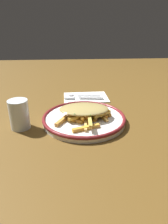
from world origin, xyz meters
TOP-DOWN VIEW (x-y plane):
  - ground_plane at (0.00, 0.00)m, footprint 2.60×2.60m
  - plate at (0.00, 0.00)m, footprint 0.30×0.30m
  - fries_heap at (-0.01, 0.00)m, footprint 0.19×0.20m
  - napkin at (0.24, -0.03)m, footprint 0.15×0.21m
  - fork at (0.22, -0.01)m, footprint 0.04×0.18m
  - spoon at (0.25, 0.01)m, footprint 0.03×0.15m
  - water_glass at (-0.03, 0.22)m, footprint 0.06×0.06m

SIDE VIEW (x-z plane):
  - ground_plane at x=0.00m, z-range 0.00..0.00m
  - napkin at x=0.24m, z-range 0.00..0.01m
  - fork at x=0.22m, z-range 0.01..0.01m
  - plate at x=0.00m, z-range 0.00..0.02m
  - spoon at x=0.25m, z-range 0.01..0.02m
  - fries_heap at x=-0.01m, z-range 0.02..0.06m
  - water_glass at x=-0.03m, z-range 0.00..0.10m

